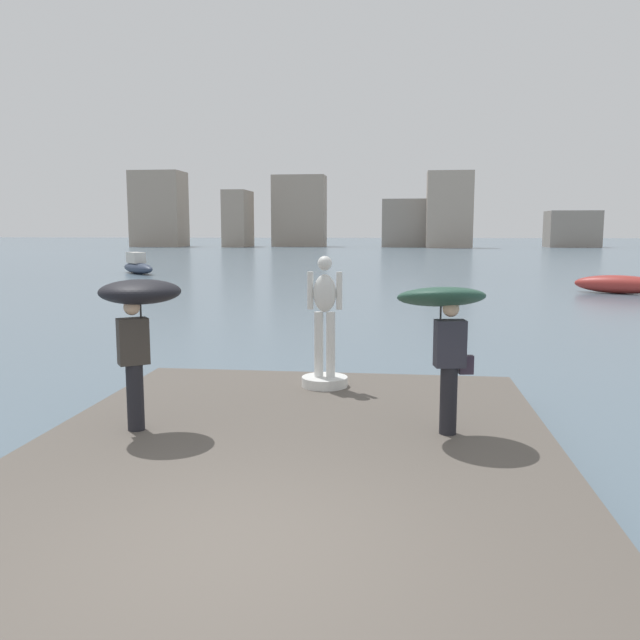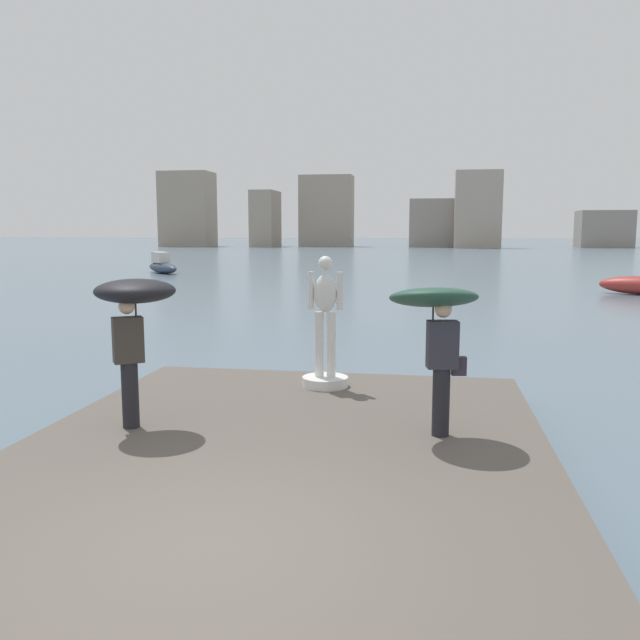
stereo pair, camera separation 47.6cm
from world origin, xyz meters
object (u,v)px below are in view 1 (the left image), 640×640
object	(u,v)px
onlooker_left	(139,308)
boat_leftward	(619,284)
onlooker_right	(444,315)
statue_white_figure	(325,339)
boat_near	(138,266)

from	to	relation	value
onlooker_left	boat_leftward	distance (m)	28.05
onlooker_right	boat_leftward	bearing A→B (deg)	67.95
statue_white_figure	onlooker_right	size ratio (longest dim) A/B	1.10
boat_near	boat_leftward	size ratio (longest dim) A/B	1.04
onlooker_left	boat_near	size ratio (longest dim) A/B	0.46
statue_white_figure	onlooker_right	bearing A→B (deg)	-52.99
statue_white_figure	boat_near	world-z (taller)	statue_white_figure
statue_white_figure	onlooker_right	xyz separation A→B (m)	(1.78, -2.36, 0.73)
onlooker_right	boat_near	xyz separation A→B (m)	(-18.50, 35.06, -1.41)
statue_white_figure	boat_leftward	size ratio (longest dim) A/B	0.53
statue_white_figure	onlooker_left	size ratio (longest dim) A/B	1.11
boat_near	boat_leftward	distance (m)	30.31
onlooker_left	boat_near	xyz separation A→B (m)	(-14.59, 35.33, -1.47)
statue_white_figure	boat_leftward	xyz separation A→B (m)	(11.57, 21.80, -0.77)
onlooker_left	onlooker_right	bearing A→B (deg)	3.84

